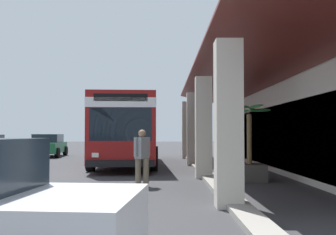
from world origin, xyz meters
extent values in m
plane|color=#38383A|center=(0.00, 8.00, 0.00)|extent=(120.00, 120.00, 0.00)
cube|color=#9E998E|center=(-0.81, 4.18, 0.06)|extent=(26.70, 0.50, 0.12)
cube|color=beige|center=(-9.15, 4.02, 1.73)|extent=(0.55, 0.55, 3.46)
cube|color=beige|center=(-3.59, 4.02, 1.73)|extent=(0.55, 0.55, 3.46)
cube|color=beige|center=(1.97, 4.02, 1.73)|extent=(0.55, 0.55, 3.46)
cube|color=beige|center=(7.54, 4.02, 1.73)|extent=(0.55, 0.55, 3.46)
cube|color=#5B1E19|center=(-0.81, 5.34, 3.81)|extent=(22.25, 3.16, 0.82)
cube|color=#19232D|center=(-0.81, 6.98, 1.40)|extent=(18.69, 0.08, 2.40)
cube|color=maroon|center=(-4.24, 0.77, 1.73)|extent=(11.14, 3.22, 2.75)
cube|color=white|center=(-4.24, 0.77, 2.65)|extent=(11.16, 3.24, 0.36)
cube|color=#19232D|center=(-4.54, 0.75, 1.95)|extent=(9.38, 3.14, 0.90)
cube|color=#19232D|center=(1.22, 1.10, 1.85)|extent=(0.20, 2.24, 1.20)
cube|color=black|center=(1.23, 1.10, 2.82)|extent=(0.18, 1.94, 0.28)
cube|color=black|center=(1.35, 1.11, 0.45)|extent=(0.35, 2.46, 0.24)
cube|color=silver|center=(1.22, 2.00, 0.75)|extent=(0.07, 0.24, 0.16)
cube|color=silver|center=(1.33, 0.22, 0.75)|extent=(0.07, 0.24, 0.16)
cube|color=silver|center=(-5.74, 0.68, 3.22)|extent=(2.50, 1.93, 0.24)
cylinder|color=black|center=(-0.69, 2.26, 0.50)|extent=(1.00, 0.30, 1.00)
cylinder|color=black|center=(-0.54, -0.28, 0.50)|extent=(1.00, 0.30, 1.00)
cylinder|color=black|center=(-7.39, 1.85, 0.50)|extent=(1.00, 0.30, 1.00)
cylinder|color=black|center=(-7.23, -0.69, 0.50)|extent=(1.00, 0.30, 1.00)
cylinder|color=black|center=(-1.81, -4.11, 0.32)|extent=(0.64, 0.22, 0.64)
cube|color=#195933|center=(-10.92, -4.97, 0.60)|extent=(4.52, 2.13, 0.66)
cube|color=#19232D|center=(-11.12, -4.98, 1.20)|extent=(2.58, 1.77, 0.54)
cylinder|color=black|center=(-9.49, -3.96, 0.32)|extent=(0.64, 0.22, 0.64)
cylinder|color=black|center=(-9.36, -5.75, 0.32)|extent=(0.64, 0.22, 0.64)
cylinder|color=black|center=(-12.48, -4.18, 0.32)|extent=(0.64, 0.22, 0.64)
cylinder|color=black|center=(-12.34, -5.98, 0.32)|extent=(0.64, 0.22, 0.64)
cylinder|color=black|center=(11.10, 1.81, 0.32)|extent=(0.64, 0.22, 0.64)
cylinder|color=#726651|center=(4.29, 1.94, 0.40)|extent=(0.16, 0.16, 0.81)
cylinder|color=#726651|center=(4.22, 2.16, 0.40)|extent=(0.16, 0.16, 0.81)
cube|color=gray|center=(4.26, 2.05, 1.11)|extent=(0.52, 0.41, 0.61)
sphere|color=#8C664C|center=(4.26, 2.05, 1.52)|extent=(0.22, 0.22, 0.22)
cylinder|color=gray|center=(4.49, 1.87, 1.14)|extent=(0.09, 0.09, 0.55)
cylinder|color=gray|center=(4.03, 2.23, 1.14)|extent=(0.09, 0.09, 0.55)
cube|color=#4C4742|center=(2.90, 5.40, 0.27)|extent=(0.94, 0.94, 0.54)
cylinder|color=#332319|center=(2.90, 5.40, 0.55)|extent=(0.80, 0.80, 0.02)
cylinder|color=brown|center=(2.90, 5.40, 1.34)|extent=(0.16, 0.16, 1.60)
ellipsoid|color=#1E6028|center=(3.41, 5.50, 2.36)|extent=(1.06, 0.40, 0.16)
ellipsoid|color=#1E6028|center=(2.93, 5.76, 2.27)|extent=(0.28, 0.72, 0.14)
ellipsoid|color=#1E6028|center=(2.40, 5.61, 2.34)|extent=(1.07, 0.61, 0.15)
ellipsoid|color=#1E6028|center=(2.64, 5.09, 2.26)|extent=(0.68, 0.77, 0.14)
ellipsoid|color=#1E6028|center=(3.12, 4.91, 2.37)|extent=(0.65, 1.08, 0.15)
camera|label=1|loc=(16.07, 2.71, 1.53)|focal=44.11mm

